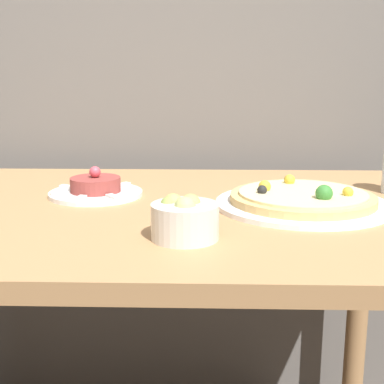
% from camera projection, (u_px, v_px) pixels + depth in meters
% --- Properties ---
extents(dining_table, '(1.23, 0.84, 0.79)m').
position_uv_depth(dining_table, '(151.00, 254.00, 1.14)').
color(dining_table, '#AD7F51').
rests_on(dining_table, ground_plane).
extents(pizza_plate, '(0.36, 0.36, 0.06)m').
position_uv_depth(pizza_plate, '(302.00, 200.00, 1.11)').
color(pizza_plate, white).
rests_on(pizza_plate, dining_table).
extents(tartare_plate, '(0.21, 0.21, 0.07)m').
position_uv_depth(tartare_plate, '(96.00, 189.00, 1.20)').
color(tartare_plate, white).
rests_on(tartare_plate, dining_table).
extents(small_bowl, '(0.11, 0.11, 0.07)m').
position_uv_depth(small_bowl, '(184.00, 218.00, 0.89)').
color(small_bowl, silver).
rests_on(small_bowl, dining_table).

